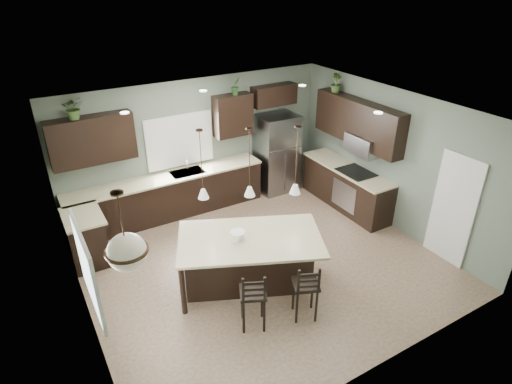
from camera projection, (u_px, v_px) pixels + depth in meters
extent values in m
plane|color=#9E8466|center=(262.00, 262.00, 7.83)|extent=(6.00, 6.00, 0.00)
cube|color=white|center=(453.00, 209.00, 7.51)|extent=(0.04, 0.82, 2.04)
cube|color=white|center=(180.00, 141.00, 9.01)|extent=(1.35, 0.02, 1.00)
cube|color=white|center=(86.00, 270.00, 5.16)|extent=(0.02, 1.10, 1.00)
cube|color=black|center=(86.00, 239.00, 7.70)|extent=(0.60, 0.90, 0.90)
cube|color=#C3BD93|center=(82.00, 216.00, 7.49)|extent=(0.66, 0.96, 0.04)
cube|color=black|center=(169.00, 197.00, 9.11)|extent=(4.20, 0.60, 0.90)
cube|color=#C3BD93|center=(167.00, 178.00, 8.87)|extent=(4.20, 0.66, 0.04)
cube|color=gray|center=(187.00, 172.00, 9.07)|extent=(0.70, 0.45, 0.01)
cylinder|color=silver|center=(187.00, 167.00, 8.98)|extent=(0.02, 0.02, 0.28)
cube|color=black|center=(92.00, 140.00, 7.92)|extent=(1.55, 0.34, 0.90)
cube|color=black|center=(233.00, 115.00, 9.25)|extent=(0.85, 0.34, 0.90)
cube|color=black|center=(274.00, 95.00, 9.58)|extent=(1.05, 0.34, 0.45)
cube|color=black|center=(346.00, 188.00, 9.50)|extent=(0.60, 2.35, 0.90)
cube|color=#C3BD93|center=(347.00, 169.00, 9.27)|extent=(0.66, 2.35, 0.04)
cube|color=black|center=(356.00, 172.00, 9.05)|extent=(0.58, 0.75, 0.02)
cube|color=gray|center=(344.00, 196.00, 9.15)|extent=(0.01, 0.72, 0.60)
cube|color=black|center=(358.00, 122.00, 8.86)|extent=(0.34, 2.35, 0.90)
cube|color=gray|center=(363.00, 145.00, 8.81)|extent=(0.40, 0.75, 0.40)
cube|color=gray|center=(277.00, 153.00, 10.01)|extent=(0.90, 0.74, 1.85)
cube|color=black|center=(250.00, 261.00, 7.10)|extent=(2.64, 2.14, 0.92)
cylinder|color=white|center=(238.00, 235.00, 6.83)|extent=(0.24, 0.24, 0.14)
cube|color=black|center=(253.00, 298.00, 6.23)|extent=(0.51, 0.51, 1.03)
cube|color=black|center=(305.00, 290.00, 6.41)|extent=(0.50, 0.50, 1.01)
imported|color=#395625|center=(73.00, 108.00, 7.50)|extent=(0.41, 0.37, 0.41)
imported|color=#2D5927|center=(236.00, 86.00, 8.96)|extent=(0.23, 0.20, 0.37)
imported|color=#385425|center=(336.00, 83.00, 9.10)|extent=(0.24, 0.24, 0.41)
plane|color=slate|center=(197.00, 144.00, 9.27)|extent=(6.00, 0.00, 6.00)
plane|color=slate|center=(383.00, 289.00, 5.08)|extent=(6.00, 0.00, 6.00)
plane|color=slate|center=(75.00, 248.00, 5.83)|extent=(0.00, 5.50, 5.50)
plane|color=slate|center=(391.00, 159.00, 8.52)|extent=(0.00, 5.50, 5.50)
plane|color=white|center=(264.00, 114.00, 6.52)|extent=(6.00, 6.00, 0.00)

